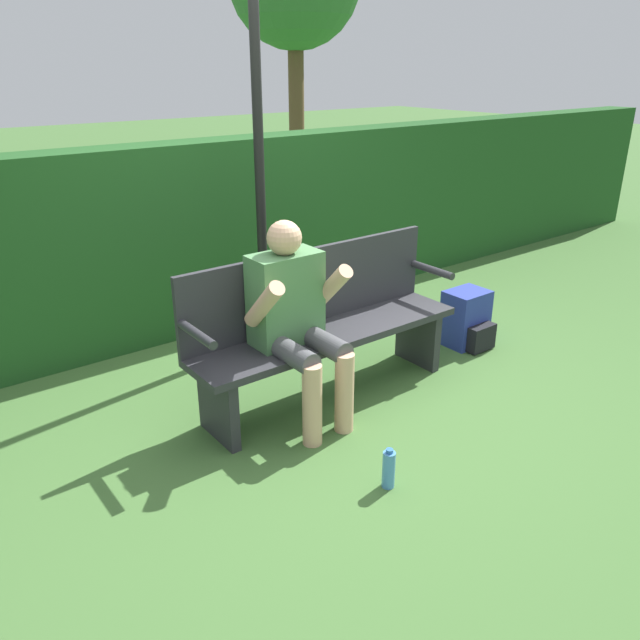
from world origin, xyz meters
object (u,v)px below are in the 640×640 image
(park_bench, at_px, (323,323))
(signpost, at_px, (258,126))
(water_bottle, at_px, (389,469))
(person_seated, at_px, (295,314))
(backpack, at_px, (467,320))

(park_bench, bearing_deg, signpost, 80.80)
(park_bench, relative_size, water_bottle, 8.25)
(person_seated, height_order, water_bottle, person_seated)
(backpack, height_order, water_bottle, backpack)
(signpost, bearing_deg, park_bench, -99.20)
(water_bottle, bearing_deg, person_seated, 87.11)
(park_bench, relative_size, signpost, 0.64)
(signpost, bearing_deg, water_bottle, -104.39)
(person_seated, bearing_deg, backpack, 1.73)
(person_seated, distance_m, signpost, 1.44)
(person_seated, distance_m, backpack, 1.66)
(backpack, height_order, signpost, signpost)
(backpack, relative_size, signpost, 0.15)
(park_bench, distance_m, backpack, 1.34)
(signpost, bearing_deg, person_seated, -113.21)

